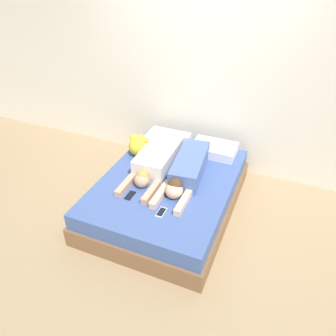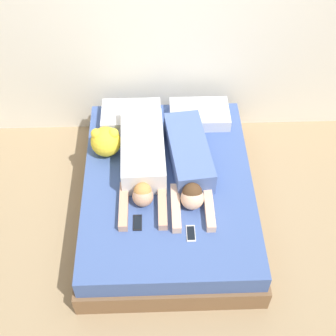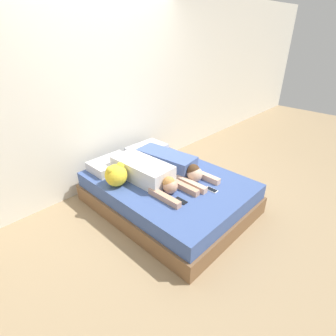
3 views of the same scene
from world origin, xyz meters
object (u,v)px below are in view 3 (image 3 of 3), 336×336
(person_right, at_px, (172,164))
(bed, at_px, (168,193))
(cell_phone_right, at_px, (211,190))
(plush_toy, at_px, (116,175))
(pillow_head_left, at_px, (111,164))
(pillow_head_right, at_px, (147,150))
(cell_phone_left, at_px, (181,201))
(person_left, at_px, (146,172))

(person_right, bearing_deg, bed, -150.24)
(cell_phone_right, relative_size, plush_toy, 0.53)
(pillow_head_left, xyz_separation_m, plush_toy, (-0.21, -0.40, 0.08))
(pillow_head_left, height_order, pillow_head_right, same)
(pillow_head_left, relative_size, plush_toy, 1.99)
(cell_phone_left, height_order, cell_phone_right, same)
(cell_phone_left, relative_size, plush_toy, 0.53)
(cell_phone_right, bearing_deg, person_left, 117.27)
(pillow_head_right, xyz_separation_m, person_right, (-0.14, -0.64, 0.05))
(pillow_head_left, height_order, plush_toy, plush_toy)
(bed, xyz_separation_m, person_right, (0.18, 0.10, 0.32))
(person_left, relative_size, cell_phone_left, 7.84)
(plush_toy, bearing_deg, person_left, -28.34)
(bed, bearing_deg, plush_toy, 147.52)
(cell_phone_right, distance_m, plush_toy, 1.13)
(pillow_head_right, height_order, cell_phone_right, pillow_head_right)
(bed, bearing_deg, pillow_head_left, 113.40)
(person_left, bearing_deg, plush_toy, 151.66)
(bed, distance_m, pillow_head_left, 0.85)
(pillow_head_left, height_order, person_left, person_left)
(person_right, relative_size, cell_phone_right, 7.91)
(pillow_head_right, height_order, person_right, person_right)
(person_left, xyz_separation_m, plush_toy, (-0.32, 0.17, 0.03))
(plush_toy, bearing_deg, cell_phone_right, -52.13)
(bed, height_order, person_right, person_right)
(person_left, bearing_deg, bed, -38.17)
(bed, bearing_deg, person_left, 141.83)
(pillow_head_right, bearing_deg, cell_phone_right, -97.20)
(person_left, height_order, plush_toy, plush_toy)
(pillow_head_left, bearing_deg, person_right, -51.59)
(person_left, height_order, cell_phone_right, person_left)
(plush_toy, bearing_deg, pillow_head_left, 62.55)
(cell_phone_left, distance_m, cell_phone_right, 0.43)
(pillow_head_left, distance_m, person_left, 0.59)
(bed, height_order, pillow_head_right, pillow_head_right)
(pillow_head_left, distance_m, cell_phone_right, 1.38)
(person_left, height_order, person_right, person_left)
(person_right, relative_size, plush_toy, 4.20)
(person_left, distance_m, cell_phone_left, 0.61)
(cell_phone_right, bearing_deg, person_right, 87.74)
(person_left, xyz_separation_m, person_right, (0.39, -0.06, -0.00))
(pillow_head_right, relative_size, person_left, 0.48)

